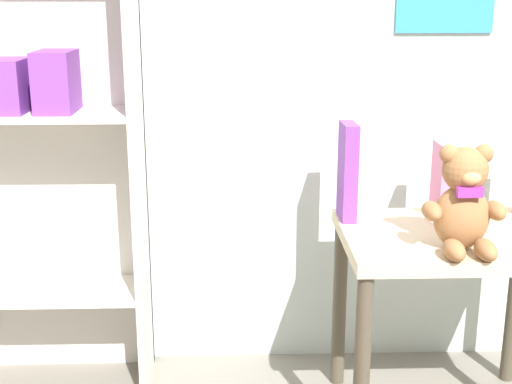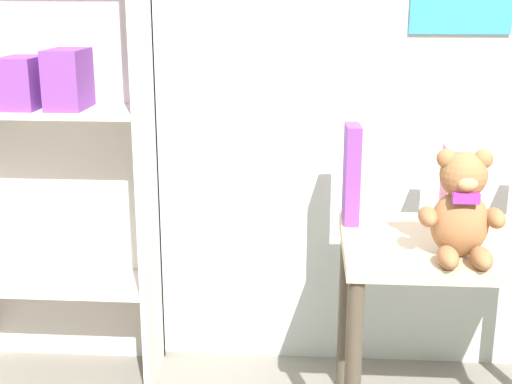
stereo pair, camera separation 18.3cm
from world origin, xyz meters
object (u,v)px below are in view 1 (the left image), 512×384
at_px(display_table, 452,265).
at_px(book_standing_purple, 349,172).
at_px(bookshelf_side, 37,84).
at_px(book_standing_pink, 442,180).
at_px(teddy_bear, 464,203).

relative_size(display_table, book_standing_purple, 2.17).
distance_m(bookshelf_side, book_standing_purple, 0.88).
height_order(display_table, book_standing_pink, book_standing_pink).
bearing_deg(bookshelf_side, teddy_bear, -19.46).
relative_size(bookshelf_side, book_standing_purple, 6.16).
relative_size(display_table, teddy_bear, 2.23).
bearing_deg(display_table, teddy_bear, -100.80).
distance_m(bookshelf_side, display_table, 1.21).
relative_size(teddy_bear, book_standing_pink, 1.25).
bearing_deg(display_table, bookshelf_side, 166.92).
bearing_deg(book_standing_pink, teddy_bear, -94.66).
bearing_deg(display_table, book_standing_purple, 154.05).
bearing_deg(book_standing_pink, display_table, -89.50).
bearing_deg(teddy_bear, bookshelf_side, 160.54).
height_order(bookshelf_side, teddy_bear, bookshelf_side).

